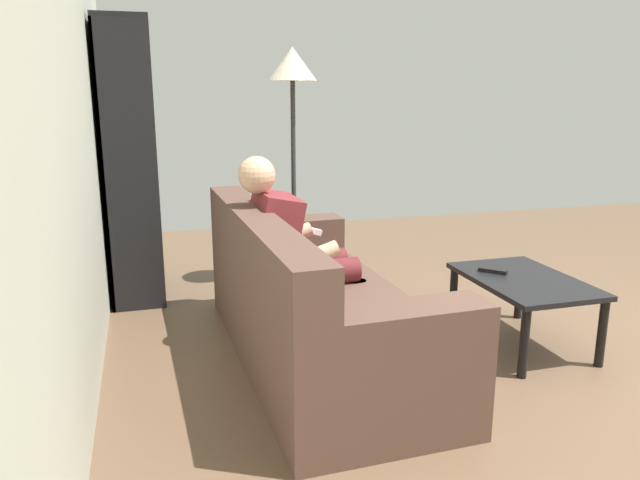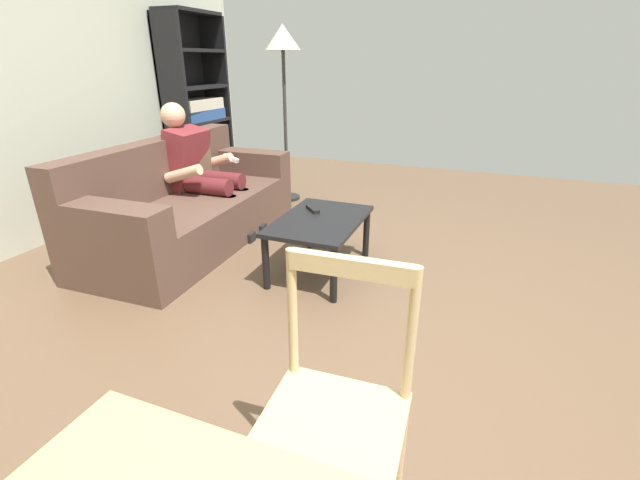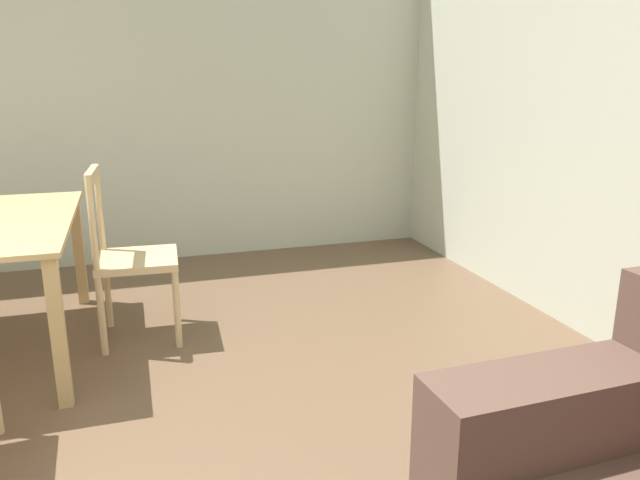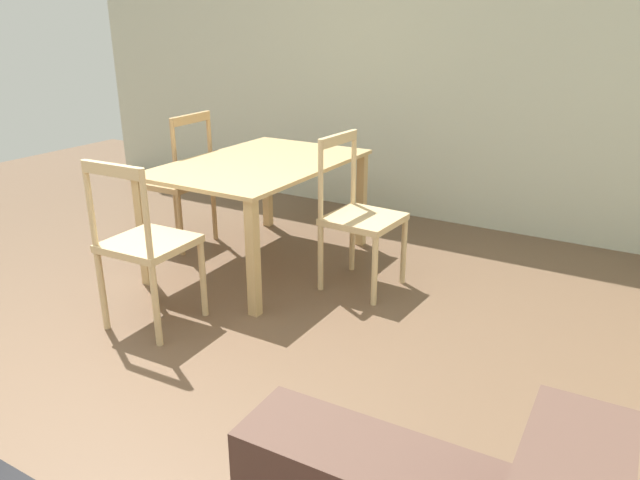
% 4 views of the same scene
% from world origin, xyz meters
% --- Properties ---
extents(wall_side, '(0.12, 6.21, 2.76)m').
position_xyz_m(wall_side, '(-3.54, 0.00, 1.38)').
color(wall_side, beige).
rests_on(wall_side, ground_plane).
extents(dining_chair_near_wall, '(0.44, 0.44, 0.95)m').
position_xyz_m(dining_chair_near_wall, '(-1.98, 0.65, 0.46)').
color(dining_chair_near_wall, '#D1B27F').
rests_on(dining_chair_near_wall, ground_plane).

